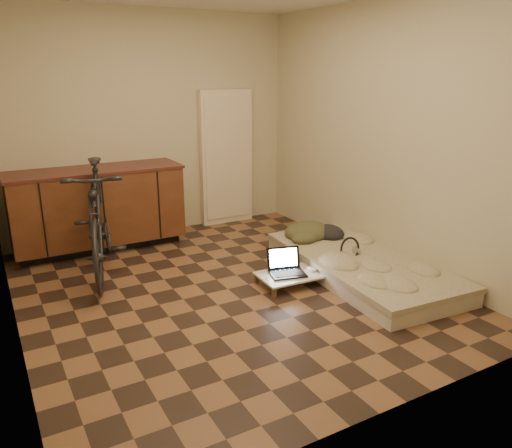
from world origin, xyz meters
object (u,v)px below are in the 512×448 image
futon (361,265)px  laptop (286,268)px  bicycle (98,213)px  lap_desk (292,275)px

futon → laptop: bearing=170.7°
bicycle → futon: (2.20, -1.32, -0.51)m
futon → lap_desk: size_ratio=3.36×
bicycle → lap_desk: (1.48, -1.18, -0.51)m
bicycle → laptop: size_ratio=4.90×
futon → lap_desk: 0.74m
bicycle → laptop: 1.89m
futon → lap_desk: futon is taller
lap_desk → laptop: 0.09m
bicycle → laptop: bicycle is taller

